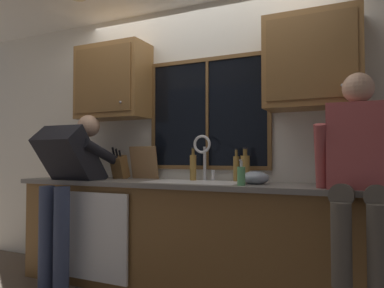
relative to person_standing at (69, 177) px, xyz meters
The scene contains 23 objects.
back_wall 1.27m from the person_standing, 32.42° to the left, with size 5.55×0.12×2.55m, color silver.
window_glass 1.37m from the person_standing, 28.37° to the left, with size 1.10×0.02×0.95m, color black.
window_frame_top 1.63m from the person_standing, 27.96° to the left, with size 1.17×0.02×0.04m, color brown.
window_frame_bottom 1.24m from the person_standing, 27.96° to the left, with size 1.17×0.02×0.04m, color brown.
window_frame_left 0.97m from the person_standing, 47.87° to the left, with size 0.04×0.02×0.95m, color brown.
window_frame_right 1.85m from the person_standing, 19.25° to the left, with size 0.04×0.02×0.95m, color brown.
window_mullion_center 1.36m from the person_standing, 27.88° to the left, with size 0.02×0.02×0.95m, color brown.
lower_cabinet_run 1.19m from the person_standing, 16.55° to the left, with size 3.15×0.58×0.88m, color brown.
countertop 1.08m from the person_standing, 15.52° to the left, with size 3.21×0.62×0.04m, color slate.
dishwasher_front 0.60m from the person_standing, ahead, with size 0.60×0.02×0.74m, color white.
upper_cabinet_left 1.02m from the person_standing, 70.52° to the left, with size 0.72×0.36×0.72m.
upper_cabinet_right 2.27m from the person_standing, 11.89° to the left, with size 0.72×0.36×0.72m.
sink 1.14m from the person_standing, 15.24° to the left, with size 0.80×0.46×0.21m.
faucet 1.22m from the person_standing, 23.49° to the left, with size 0.18×0.09×0.40m.
person_standing is the anchor object (origin of this frame).
person_sitting_on_counter 2.35m from the person_standing, ahead, with size 0.54×0.60×1.26m.
knife_block 0.49m from the person_standing, 59.00° to the left, with size 0.12×0.18×0.32m.
cutting_board 0.70m from the person_standing, 48.37° to the left, with size 0.29×0.02×0.31m, color #997047.
mixing_bowl 1.64m from the person_standing, 10.33° to the left, with size 0.21×0.21×0.11m, color #8C99A8.
soap_dispenser 1.56m from the person_standing, ahead, with size 0.06×0.07×0.19m.
bottle_green_glass 1.11m from the person_standing, 24.65° to the left, with size 0.06×0.06×0.29m.
bottle_tall_clear 1.48m from the person_standing, 20.42° to the left, with size 0.05×0.05×0.28m.
bottle_amber_small 1.55m from the person_standing, 17.29° to the left, with size 0.08×0.08×0.29m.
Camera 1 is at (1.35, -3.11, 1.13)m, focal length 34.62 mm.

